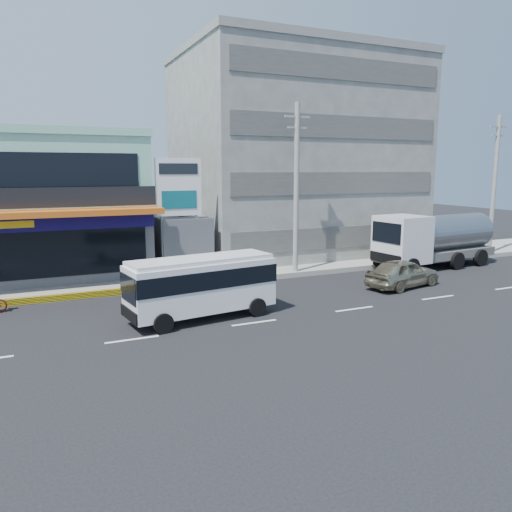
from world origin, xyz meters
The scene contains 12 objects.
ground centered at (0.00, 0.00, 0.00)m, with size 120.00×120.00×0.00m, color black.
sidewalk centered at (5.00, 9.50, 0.15)m, with size 70.00×5.00×0.30m, color gray.
shop_building centered at (-8.00, 13.95, 4.00)m, with size 12.40×11.70×8.00m.
concrete_building centered at (10.00, 15.00, 7.00)m, with size 16.00×12.00×14.00m, color gray.
gap_structure centered at (0.00, 12.00, 1.75)m, with size 3.00×6.00×3.50m, color #4D4D52.
satellite_dish centered at (0.00, 11.00, 3.58)m, with size 1.50×1.50×0.15m, color slate.
billboard centered at (-0.50, 9.20, 4.93)m, with size 2.60×0.18×6.90m.
utility_pole_near centered at (6.00, 7.40, 5.15)m, with size 1.60×0.30×10.00m.
utility_pole_far centered at (22.00, 7.40, 5.15)m, with size 1.60×0.30×10.00m.
minibus centered at (-1.76, 1.50, 1.57)m, with size 6.52×2.90×2.64m.
sedan centered at (9.89, 2.52, 0.77)m, with size 1.83×4.55×1.55m, color tan.
tanker_truck centered at (15.23, 6.05, 1.86)m, with size 9.03×3.62×3.47m.
Camera 1 is at (-8.13, -18.12, 6.28)m, focal length 35.00 mm.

